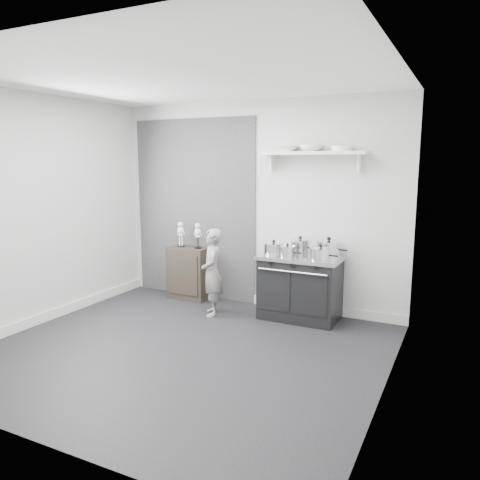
% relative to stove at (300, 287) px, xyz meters
% --- Properties ---
extents(ground, '(4.00, 4.00, 0.00)m').
position_rel_stove_xyz_m(ground, '(-0.75, -1.48, -0.40)').
color(ground, black).
rests_on(ground, ground).
extents(room_shell, '(4.02, 3.62, 2.71)m').
position_rel_stove_xyz_m(room_shell, '(-0.84, -1.33, 1.24)').
color(room_shell, '#B9B9B7').
rests_on(room_shell, ground).
extents(wall_shelf, '(1.30, 0.26, 0.24)m').
position_rel_stove_xyz_m(wall_shelf, '(0.05, 0.20, 1.61)').
color(wall_shelf, silver).
rests_on(wall_shelf, room_shell).
extents(stove, '(0.99, 0.62, 0.80)m').
position_rel_stove_xyz_m(stove, '(0.00, 0.00, 0.00)').
color(stove, black).
rests_on(stove, ground).
extents(side_cabinet, '(0.56, 0.33, 0.73)m').
position_rel_stove_xyz_m(side_cabinet, '(-1.69, 0.13, -0.03)').
color(side_cabinet, black).
rests_on(side_cabinet, ground).
extents(child, '(0.44, 0.48, 1.10)m').
position_rel_stove_xyz_m(child, '(-1.04, -0.35, 0.15)').
color(child, slate).
rests_on(child, ground).
extents(pot_front_left, '(0.33, 0.24, 0.18)m').
position_rel_stove_xyz_m(pot_front_left, '(-0.33, -0.07, 0.47)').
color(pot_front_left, silver).
rests_on(pot_front_left, stove).
extents(pot_back_left, '(0.32, 0.23, 0.22)m').
position_rel_stove_xyz_m(pot_back_left, '(-0.05, 0.10, 0.49)').
color(pot_back_left, silver).
rests_on(pot_back_left, stove).
extents(pot_back_right, '(0.37, 0.29, 0.23)m').
position_rel_stove_xyz_m(pot_back_right, '(0.31, 0.13, 0.49)').
color(pot_back_right, silver).
rests_on(pot_back_right, stove).
extents(pot_front_right, '(0.33, 0.24, 0.19)m').
position_rel_stove_xyz_m(pot_front_right, '(0.29, -0.17, 0.47)').
color(pot_front_right, silver).
rests_on(pot_front_right, stove).
extents(pot_front_center, '(0.27, 0.18, 0.17)m').
position_rel_stove_xyz_m(pot_front_center, '(-0.11, -0.17, 0.46)').
color(pot_front_center, silver).
rests_on(pot_front_center, stove).
extents(skeleton_full, '(0.11, 0.07, 0.41)m').
position_rel_stove_xyz_m(skeleton_full, '(-1.82, 0.13, 0.53)').
color(skeleton_full, beige).
rests_on(skeleton_full, side_cabinet).
extents(skeleton_torso, '(0.11, 0.07, 0.40)m').
position_rel_stove_xyz_m(skeleton_torso, '(-1.54, 0.13, 0.53)').
color(skeleton_torso, beige).
rests_on(skeleton_torso, side_cabinet).
extents(bowl_large, '(0.28, 0.28, 0.07)m').
position_rel_stove_xyz_m(bowl_large, '(-0.29, 0.19, 1.67)').
color(bowl_large, white).
rests_on(bowl_large, wall_shelf).
extents(bowl_small, '(0.26, 0.26, 0.08)m').
position_rel_stove_xyz_m(bowl_small, '(0.03, 0.19, 1.68)').
color(bowl_small, white).
rests_on(bowl_small, wall_shelf).
extents(plate_stack, '(0.24, 0.24, 0.06)m').
position_rel_stove_xyz_m(plate_stack, '(0.41, 0.19, 1.67)').
color(plate_stack, white).
rests_on(plate_stack, wall_shelf).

